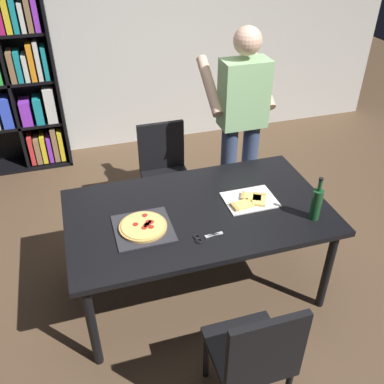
{
  "coord_description": "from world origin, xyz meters",
  "views": [
    {
      "loc": [
        -0.72,
        -2.22,
        2.5
      ],
      "look_at": [
        0.0,
        0.15,
        0.8
      ],
      "focal_mm": 39.75,
      "sensor_mm": 36.0,
      "label": 1
    }
  ],
  "objects_px": {
    "kitchen_scissors": "(204,237)",
    "dining_table": "(198,217)",
    "chair_far_side": "(165,167)",
    "chair_near_camera": "(255,354)",
    "wine_bottle": "(316,203)",
    "person_serving_pizza": "(241,119)",
    "pepperoni_pizza_on_tray": "(143,227)"
  },
  "relations": [
    {
      "from": "chair_near_camera",
      "to": "chair_far_side",
      "type": "bearing_deg",
      "value": 90.0
    },
    {
      "from": "dining_table",
      "to": "kitchen_scissors",
      "type": "distance_m",
      "value": 0.31
    },
    {
      "from": "pepperoni_pizza_on_tray",
      "to": "wine_bottle",
      "type": "distance_m",
      "value": 1.14
    },
    {
      "from": "person_serving_pizza",
      "to": "wine_bottle",
      "type": "distance_m",
      "value": 1.1
    },
    {
      "from": "person_serving_pizza",
      "to": "pepperoni_pizza_on_tray",
      "type": "height_order",
      "value": "person_serving_pizza"
    },
    {
      "from": "dining_table",
      "to": "chair_near_camera",
      "type": "relative_size",
      "value": 2.0
    },
    {
      "from": "dining_table",
      "to": "chair_far_side",
      "type": "xyz_separation_m",
      "value": [
        0.0,
        1.0,
        -0.17
      ]
    },
    {
      "from": "pepperoni_pizza_on_tray",
      "to": "person_serving_pizza",
      "type": "bearing_deg",
      "value": 40.49
    },
    {
      "from": "chair_near_camera",
      "to": "chair_far_side",
      "type": "relative_size",
      "value": 1.0
    },
    {
      "from": "wine_bottle",
      "to": "kitchen_scissors",
      "type": "bearing_deg",
      "value": 178.66
    },
    {
      "from": "chair_far_side",
      "to": "kitchen_scissors",
      "type": "distance_m",
      "value": 1.32
    },
    {
      "from": "dining_table",
      "to": "chair_far_side",
      "type": "bearing_deg",
      "value": 90.0
    },
    {
      "from": "chair_near_camera",
      "to": "person_serving_pizza",
      "type": "relative_size",
      "value": 0.51
    },
    {
      "from": "dining_table",
      "to": "chair_far_side",
      "type": "relative_size",
      "value": 2.0
    },
    {
      "from": "kitchen_scissors",
      "to": "dining_table",
      "type": "bearing_deg",
      "value": 78.69
    },
    {
      "from": "pepperoni_pizza_on_tray",
      "to": "wine_bottle",
      "type": "xyz_separation_m",
      "value": [
        1.12,
        -0.22,
        0.1
      ]
    },
    {
      "from": "chair_far_side",
      "to": "person_serving_pizza",
      "type": "relative_size",
      "value": 0.51
    },
    {
      "from": "dining_table",
      "to": "person_serving_pizza",
      "type": "xyz_separation_m",
      "value": [
        0.62,
        0.78,
        0.31
      ]
    },
    {
      "from": "chair_near_camera",
      "to": "chair_far_side",
      "type": "distance_m",
      "value": 2.01
    },
    {
      "from": "dining_table",
      "to": "wine_bottle",
      "type": "relative_size",
      "value": 5.69
    },
    {
      "from": "chair_far_side",
      "to": "chair_near_camera",
      "type": "bearing_deg",
      "value": -90.0
    },
    {
      "from": "wine_bottle",
      "to": "kitchen_scissors",
      "type": "distance_m",
      "value": 0.78
    },
    {
      "from": "person_serving_pizza",
      "to": "wine_bottle",
      "type": "relative_size",
      "value": 5.54
    },
    {
      "from": "chair_far_side",
      "to": "person_serving_pizza",
      "type": "xyz_separation_m",
      "value": [
        0.62,
        -0.22,
        0.49
      ]
    },
    {
      "from": "dining_table",
      "to": "chair_near_camera",
      "type": "distance_m",
      "value": 1.02
    },
    {
      "from": "chair_far_side",
      "to": "pepperoni_pizza_on_tray",
      "type": "height_order",
      "value": "chair_far_side"
    },
    {
      "from": "kitchen_scissors",
      "to": "wine_bottle",
      "type": "bearing_deg",
      "value": -1.34
    },
    {
      "from": "chair_near_camera",
      "to": "wine_bottle",
      "type": "distance_m",
      "value": 1.06
    },
    {
      "from": "wine_bottle",
      "to": "kitchen_scissors",
      "type": "xyz_separation_m",
      "value": [
        -0.77,
        0.02,
        -0.11
      ]
    },
    {
      "from": "chair_far_side",
      "to": "pepperoni_pizza_on_tray",
      "type": "bearing_deg",
      "value": -110.2
    },
    {
      "from": "chair_near_camera",
      "to": "pepperoni_pizza_on_tray",
      "type": "xyz_separation_m",
      "value": [
        -0.4,
        0.91,
        0.25
      ]
    },
    {
      "from": "chair_near_camera",
      "to": "kitchen_scissors",
      "type": "height_order",
      "value": "chair_near_camera"
    }
  ]
}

